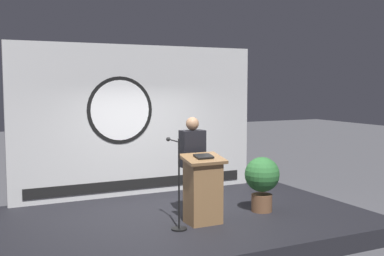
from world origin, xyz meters
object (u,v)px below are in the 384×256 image
at_px(podium, 203,190).
at_px(microphone_stand, 177,197).
at_px(speaker_person, 192,166).
at_px(potted_plant, 262,179).

relative_size(podium, microphone_stand, 0.80).
height_order(speaker_person, potted_plant, speaker_person).
distance_m(speaker_person, potted_plant, 1.27).
bearing_deg(microphone_stand, speaker_person, 47.19).
height_order(podium, microphone_stand, microphone_stand).
distance_m(microphone_stand, potted_plant, 1.76).
xyz_separation_m(podium, microphone_stand, (-0.48, -0.09, -0.05)).
relative_size(speaker_person, potted_plant, 1.75).
bearing_deg(speaker_person, microphone_stand, -132.81).
distance_m(speaker_person, microphone_stand, 0.86).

